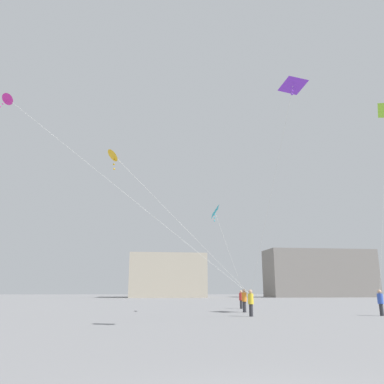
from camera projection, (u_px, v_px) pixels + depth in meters
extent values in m
cylinder|color=#2D2D33|center=(241.00, 305.00, 34.07)|extent=(0.23, 0.23, 0.72)
cylinder|color=red|center=(241.00, 297.00, 34.23)|extent=(0.34, 0.34, 0.62)
sphere|color=tan|center=(241.00, 292.00, 34.34)|extent=(0.23, 0.23, 0.23)
cylinder|color=#2D2D33|center=(381.00, 310.00, 24.68)|extent=(0.24, 0.24, 0.74)
cylinder|color=#3351B7|center=(380.00, 299.00, 24.85)|extent=(0.35, 0.35, 0.64)
sphere|color=tan|center=(379.00, 292.00, 24.96)|extent=(0.24, 0.24, 0.24)
cylinder|color=#2D2D33|center=(251.00, 310.00, 24.14)|extent=(0.24, 0.24, 0.74)
cylinder|color=yellow|center=(251.00, 299.00, 24.31)|extent=(0.35, 0.35, 0.64)
sphere|color=tan|center=(250.00, 292.00, 24.42)|extent=(0.24, 0.24, 0.24)
cylinder|color=#2D2D33|center=(244.00, 307.00, 28.59)|extent=(0.25, 0.25, 0.77)
cylinder|color=orange|center=(244.00, 297.00, 28.76)|extent=(0.37, 0.37, 0.67)
sphere|color=tan|center=(244.00, 291.00, 28.88)|extent=(0.25, 0.25, 0.25)
cylinder|color=silver|center=(383.00, 197.00, 26.56)|extent=(2.13, 0.07, 13.01)
cone|color=#D12899|center=(8.00, 99.00, 26.22)|extent=(1.00, 0.87, 0.70)
sphere|color=#D12899|center=(5.00, 101.00, 26.13)|extent=(0.10, 0.10, 0.10)
sphere|color=#D12899|center=(3.00, 104.00, 26.03)|extent=(0.10, 0.10, 0.10)
sphere|color=#D12899|center=(0.00, 106.00, 25.94)|extent=(0.10, 0.10, 0.10)
cylinder|color=silver|center=(125.00, 193.00, 25.29)|extent=(16.25, 0.25, 12.89)
pyramid|color=#1EB2C6|center=(214.00, 212.00, 29.50)|extent=(0.64, 1.52, 0.88)
sphere|color=#1EB2C6|center=(215.00, 215.00, 29.58)|extent=(0.10, 0.10, 0.10)
sphere|color=#1EB2C6|center=(215.00, 218.00, 29.67)|extent=(0.10, 0.10, 0.10)
sphere|color=#1EB2C6|center=(214.00, 221.00, 29.75)|extent=(0.10, 0.10, 0.10)
cylinder|color=silver|center=(229.00, 252.00, 29.16)|extent=(2.22, 0.71, 6.10)
cone|color=yellow|center=(113.00, 155.00, 20.15)|extent=(0.83, 0.91, 0.61)
sphere|color=yellow|center=(114.00, 160.00, 20.23)|extent=(0.10, 0.10, 0.10)
sphere|color=yellow|center=(114.00, 164.00, 20.32)|extent=(0.10, 0.10, 0.10)
sphere|color=yellow|center=(114.00, 169.00, 20.40)|extent=(0.10, 0.10, 0.10)
cylinder|color=silver|center=(188.00, 232.00, 22.26)|extent=(8.22, 5.62, 7.14)
pyramid|color=purple|center=(293.00, 86.00, 17.96)|extent=(1.22, 1.17, 0.50)
sphere|color=purple|center=(293.00, 88.00, 17.76)|extent=(0.10, 0.10, 0.10)
sphere|color=purple|center=(292.00, 91.00, 17.59)|extent=(0.10, 0.10, 0.10)
sphere|color=purple|center=(292.00, 94.00, 17.41)|extent=(0.10, 0.10, 0.10)
cylinder|color=silver|center=(269.00, 206.00, 21.15)|extent=(0.39, 9.10, 9.50)
cube|color=#B2A893|center=(166.00, 276.00, 88.59)|extent=(17.65, 15.23, 9.48)
cube|color=gray|center=(320.00, 273.00, 90.85)|extent=(25.57, 10.26, 10.81)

